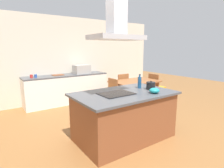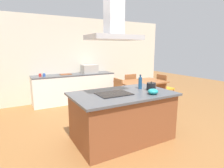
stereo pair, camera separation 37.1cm
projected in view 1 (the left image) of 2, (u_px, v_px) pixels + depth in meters
The scene contains 17 objects.
ground at pixel (88, 115), 4.79m from camera, with size 16.00×16.00×0.00m, color #936033.
wall_back at pixel (62, 60), 5.94m from camera, with size 7.20×0.10×2.70m, color beige.
kitchen_island at pixel (124, 115), 3.50m from camera, with size 1.87×1.14×0.90m.
cooktop at pixel (116, 94), 3.31m from camera, with size 0.60×0.44×0.01m, color black.
tea_kettle at pixel (151, 86), 3.67m from camera, with size 0.23×0.18×0.17m.
olive_oil_bottle at pixel (140, 82), 3.78m from camera, with size 0.07×0.07×0.29m.
mixing_bowl at pixel (154, 91), 3.36m from camera, with size 0.18×0.18×0.10m, color teal.
back_counter at pixel (67, 89), 5.82m from camera, with size 2.59×0.62×0.90m.
countertop_microwave at pixel (82, 69), 5.99m from camera, with size 0.50×0.38×0.28m, color #B2AFAA.
coffee_mug_red at pixel (31, 76), 5.13m from camera, with size 0.08×0.08×0.09m, color red.
coffee_mug_blue at pixel (36, 76), 5.18m from camera, with size 0.08×0.08×0.09m, color #2D56B2.
cutting_board at pixel (58, 75), 5.62m from camera, with size 0.34×0.24×0.02m, color brown.
dining_table at pixel (135, 83), 5.55m from camera, with size 1.40×0.90×0.75m.
chair_at_left_end at pixel (110, 93), 5.06m from camera, with size 0.42×0.42×0.89m.
chair_at_right_end at pixel (155, 85), 6.09m from camera, with size 0.42×0.42×0.89m.
chair_facing_back_wall at pixel (121, 85), 6.11m from camera, with size 0.42×0.42×0.89m.
range_hood at pixel (117, 25), 3.08m from camera, with size 0.90×0.55×0.78m.
Camera 1 is at (-2.09, -2.59, 1.71)m, focal length 29.45 mm.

